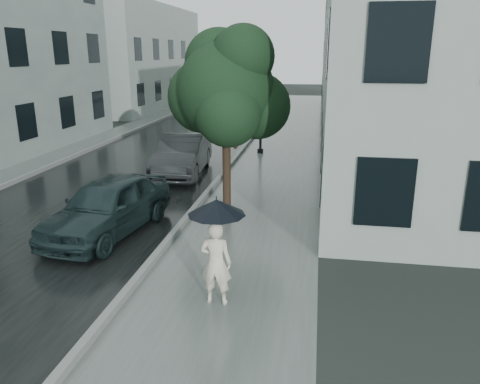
% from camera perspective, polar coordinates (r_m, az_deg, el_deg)
% --- Properties ---
extents(ground, '(120.00, 120.00, 0.00)m').
position_cam_1_polar(ground, '(9.60, -2.78, -10.83)').
color(ground, black).
rests_on(ground, ground).
extents(sidewalk, '(3.50, 60.00, 0.01)m').
position_cam_1_polar(sidewalk, '(20.84, 4.91, 4.41)').
color(sidewalk, slate).
rests_on(sidewalk, ground).
extents(kerb_near, '(0.15, 60.00, 0.15)m').
position_cam_1_polar(kerb_near, '(21.05, -0.05, 4.79)').
color(kerb_near, slate).
rests_on(kerb_near, ground).
extents(asphalt_road, '(6.85, 60.00, 0.00)m').
position_cam_1_polar(asphalt_road, '(21.91, -9.15, 4.86)').
color(asphalt_road, black).
rests_on(asphalt_road, ground).
extents(kerb_far, '(0.15, 60.00, 0.15)m').
position_cam_1_polar(kerb_far, '(23.24, -17.40, 5.16)').
color(kerb_far, slate).
rests_on(kerb_far, ground).
extents(sidewalk_far, '(1.70, 60.00, 0.01)m').
position_cam_1_polar(sidewalk_far, '(23.69, -19.39, 5.01)').
color(sidewalk_far, '#4C5451').
rests_on(sidewalk_far, ground).
extents(building_near, '(7.02, 36.00, 9.00)m').
position_cam_1_polar(building_near, '(28.04, 17.67, 16.13)').
color(building_near, '#8D9A94').
rests_on(building_near, ground).
extents(building_far_b, '(7.02, 18.00, 8.00)m').
position_cam_1_polar(building_far_b, '(41.37, -13.15, 15.74)').
color(building_far_b, '#8D9A94').
rests_on(building_far_b, ground).
extents(pedestrian, '(0.59, 0.39, 1.58)m').
position_cam_1_polar(pedestrian, '(8.51, -2.95, -8.63)').
color(pedestrian, beige).
rests_on(pedestrian, sidewalk).
extents(umbrella, '(1.34, 1.34, 1.10)m').
position_cam_1_polar(umbrella, '(8.16, -2.88, -1.86)').
color(umbrella, black).
rests_on(umbrella, ground).
extents(street_tree, '(3.53, 3.21, 5.16)m').
position_cam_1_polar(street_tree, '(13.22, -1.63, 12.39)').
color(street_tree, '#332619').
rests_on(street_tree, ground).
extents(lamp_post, '(0.84, 0.39, 4.67)m').
position_cam_1_polar(lamp_post, '(21.02, 2.13, 11.97)').
color(lamp_post, black).
rests_on(lamp_post, ground).
extents(car_near, '(2.33, 4.45, 1.44)m').
position_cam_1_polar(car_near, '(12.20, -15.81, -1.63)').
color(car_near, '#19292B').
rests_on(car_near, ground).
extents(car_far, '(1.89, 4.57, 1.47)m').
position_cam_1_polar(car_far, '(17.68, -7.05, 4.55)').
color(car_far, '#212426').
rests_on(car_far, ground).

